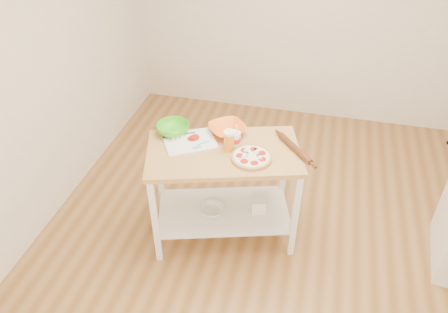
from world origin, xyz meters
The scene contains 13 objects.
room_shell centered at (0.00, 0.00, 1.35)m, with size 4.04×4.54×2.74m.
prep_island centered at (-0.40, 0.00, 0.65)m, with size 1.34×0.97×0.90m.
pizza centered at (-0.17, -0.05, 0.92)m, with size 0.31×0.31×0.05m.
cutting_board centered at (-0.70, 0.05, 0.91)m, with size 0.50×0.46×0.04m.
spatula centered at (-0.59, 0.01, 0.92)m, with size 0.11×0.14×0.01m.
knife centered at (-0.83, 0.09, 0.92)m, with size 0.25×0.15×0.01m.
orange_bowl centered at (-0.43, 0.25, 0.94)m, with size 0.29×0.29×0.07m, color orange.
green_bowl centered at (-0.86, 0.14, 0.94)m, with size 0.27×0.27×0.08m, color green.
beer_pint centered at (-0.36, 0.02, 0.99)m, with size 0.09×0.09×0.17m.
yogurt_tub centered at (-0.33, 0.10, 0.96)m, with size 0.10×0.10×0.21m.
rolling_pin centered at (0.14, 0.13, 0.92)m, with size 0.05×0.05×0.41m, color #542B13.
shelf_glass_bowl centered at (-0.49, -0.06, 0.29)m, with size 0.21×0.21×0.07m, color silver.
shelf_bin centered at (-0.11, 0.07, 0.32)m, with size 0.12×0.12×0.12m, color white.
Camera 1 is at (0.26, -2.67, 2.91)m, focal length 35.00 mm.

